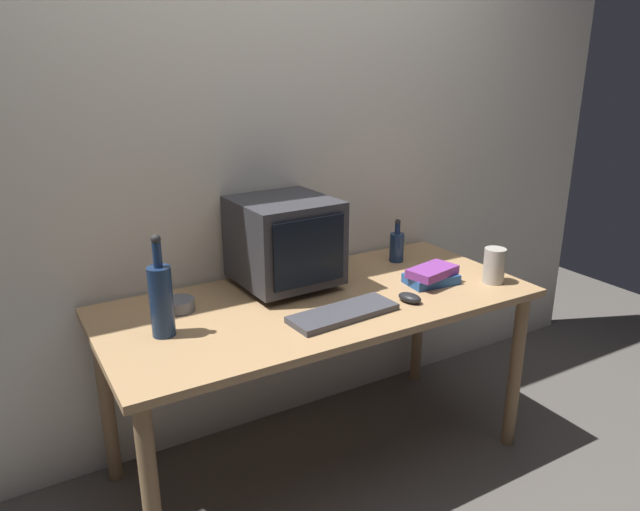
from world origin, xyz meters
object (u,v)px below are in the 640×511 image
(crt_monitor, at_px, (284,242))
(bottle_short, at_px, (397,246))
(keyboard, at_px, (343,313))
(bottle_tall, at_px, (161,298))
(computer_mouse, at_px, (410,298))
(metal_canister, at_px, (494,266))
(book_stack, at_px, (432,275))
(cd_spindle, at_px, (179,305))

(crt_monitor, xyz_separation_m, bottle_short, (0.59, 0.02, -0.12))
(keyboard, xyz_separation_m, bottle_tall, (-0.62, 0.18, 0.12))
(bottle_short, bearing_deg, bottle_tall, -169.36)
(computer_mouse, xyz_separation_m, metal_canister, (0.44, -0.01, 0.06))
(keyboard, height_order, computer_mouse, computer_mouse)
(computer_mouse, height_order, bottle_short, bottle_short)
(book_stack, bearing_deg, metal_canister, -26.47)
(crt_monitor, bearing_deg, bottle_tall, -160.44)
(crt_monitor, distance_m, computer_mouse, 0.56)
(bottle_short, bearing_deg, computer_mouse, -121.25)
(metal_canister, bearing_deg, bottle_short, 113.51)
(keyboard, bearing_deg, computer_mouse, -7.87)
(cd_spindle, bearing_deg, bottle_short, 2.33)
(keyboard, distance_m, cd_spindle, 0.62)
(bottle_tall, bearing_deg, bottle_short, 10.64)
(crt_monitor, height_order, computer_mouse, crt_monitor)
(book_stack, distance_m, metal_canister, 0.27)
(bottle_tall, height_order, bottle_short, bottle_tall)
(computer_mouse, distance_m, bottle_short, 0.49)
(crt_monitor, height_order, metal_canister, crt_monitor)
(bottle_tall, bearing_deg, computer_mouse, -12.38)
(cd_spindle, relative_size, metal_canister, 0.80)
(cd_spindle, bearing_deg, crt_monitor, 3.40)
(computer_mouse, height_order, cd_spindle, cd_spindle)
(crt_monitor, distance_m, book_stack, 0.64)
(metal_canister, bearing_deg, bottle_tall, 171.22)
(crt_monitor, xyz_separation_m, computer_mouse, (0.34, -0.40, -0.17))
(computer_mouse, bearing_deg, book_stack, 12.43)
(crt_monitor, xyz_separation_m, metal_canister, (0.78, -0.41, -0.12))
(book_stack, relative_size, metal_canister, 1.56)
(bottle_short, bearing_deg, keyboard, -143.94)
(crt_monitor, relative_size, book_stack, 1.72)
(computer_mouse, relative_size, metal_canister, 0.67)
(computer_mouse, height_order, metal_canister, metal_canister)
(cd_spindle, bearing_deg, bottle_tall, -121.62)
(bottle_tall, distance_m, metal_canister, 1.37)
(bottle_short, relative_size, book_stack, 0.87)
(crt_monitor, bearing_deg, bottle_short, 1.50)
(crt_monitor, relative_size, bottle_tall, 1.11)
(keyboard, xyz_separation_m, metal_canister, (0.74, -0.03, 0.06))
(keyboard, bearing_deg, book_stack, 6.05)
(book_stack, bearing_deg, bottle_short, 80.59)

